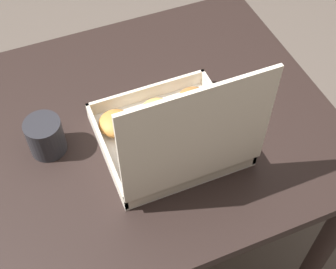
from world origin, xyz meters
TOP-DOWN VIEW (x-y plane):
  - ground_plane at (0.00, 0.00)m, footprint 8.00×8.00m
  - dining_table at (0.00, 0.00)m, footprint 0.95×0.75m
  - donut_box at (-0.06, 0.10)m, footprint 0.31×0.29m
  - coffee_mug at (0.20, -0.01)m, footprint 0.08×0.08m

SIDE VIEW (x-z plane):
  - ground_plane at x=0.00m, z-range 0.00..0.00m
  - dining_table at x=0.00m, z-range 0.24..0.96m
  - coffee_mug at x=0.20m, z-range 0.72..0.81m
  - donut_box at x=-0.06m, z-range 0.62..0.93m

